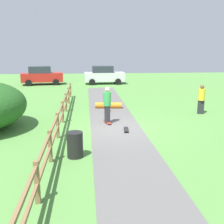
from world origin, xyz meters
name	(u,v)px	position (x,y,z in m)	size (l,w,h in m)	color
ground_plane	(116,128)	(0.00, 0.00, 0.00)	(60.00, 60.00, 0.00)	#568E42
asphalt_path	(116,128)	(0.00, 0.00, 0.01)	(2.40, 28.00, 0.02)	#605E5B
wooden_fence	(60,116)	(-2.60, 0.00, 0.67)	(0.12, 18.12, 1.10)	olive
trash_bin	(75,145)	(-1.80, -3.50, 0.45)	(0.56, 0.56, 0.90)	black
skater_riding	(107,103)	(-0.35, 0.83, 1.05)	(0.46, 0.82, 1.84)	#B23326
skater_fallen	(109,105)	(0.01, 4.45, 0.20)	(1.70, 1.35, 0.36)	orange
skateboard_loose	(126,129)	(0.41, -0.55, 0.09)	(0.28, 0.82, 0.08)	black
bystander_yellow	(201,98)	(5.21, 2.55, 0.93)	(0.40, 0.40, 1.69)	#2D2D33
parked_car_white	(104,75)	(0.52, 17.04, 0.96)	(4.25, 2.10, 1.92)	silver
parked_car_red	(41,75)	(-6.00, 17.03, 0.96)	(4.42, 2.51, 1.92)	red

